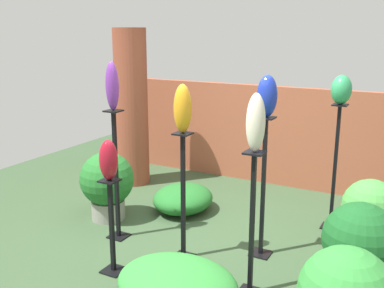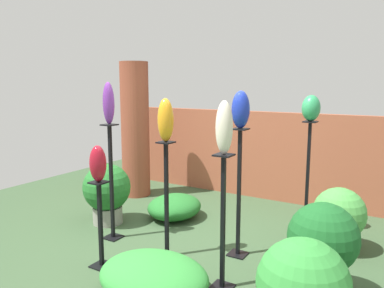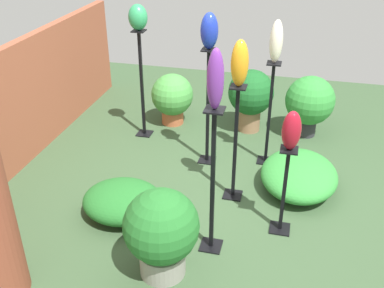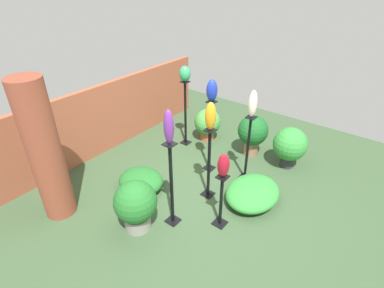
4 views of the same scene
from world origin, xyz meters
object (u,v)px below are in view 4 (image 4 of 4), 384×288
at_px(pedestal_cobalt, 210,139).
at_px(art_vase_ruby, 223,166).
at_px(art_vase_amber, 211,116).
at_px(art_vase_violet, 169,127).
at_px(potted_plant_mid_right, 207,123).
at_px(pedestal_ruby, 221,203).
at_px(pedestal_amber, 209,167).
at_px(pedestal_jade, 185,116).
at_px(art_vase_ivory, 253,104).
at_px(art_vase_jade, 185,74).
at_px(potted_plant_near_pillar, 253,132).
at_px(potted_plant_mid_left, 136,204).
at_px(potted_plant_walkway_edge, 290,145).
at_px(art_vase_cobalt, 212,91).
at_px(pedestal_violet, 172,188).
at_px(brick_pillar, 45,153).
at_px(pedestal_ivory, 247,152).

relative_size(pedestal_cobalt, art_vase_ruby, 3.83).
bearing_deg(art_vase_amber, art_vase_violet, 175.70).
bearing_deg(art_vase_amber, potted_plant_mid_right, 35.73).
relative_size(pedestal_ruby, pedestal_amber, 0.71).
height_order(pedestal_jade, art_vase_ivory, art_vase_ivory).
xyz_separation_m(art_vase_jade, potted_plant_near_pillar, (0.49, -1.38, -1.08)).
bearing_deg(potted_plant_near_pillar, potted_plant_mid_left, 172.86).
xyz_separation_m(pedestal_jade, art_vase_violet, (-2.01, -1.36, 1.00)).
relative_size(art_vase_ivory, potted_plant_walkway_edge, 0.57).
height_order(pedestal_jade, art_vase_cobalt, art_vase_cobalt).
xyz_separation_m(art_vase_ivory, potted_plant_near_pillar, (0.82, 0.32, -1.00)).
relative_size(pedestal_jade, pedestal_violet, 1.02).
bearing_deg(potted_plant_mid_left, art_vase_violet, -39.66).
height_order(pedestal_cobalt, potted_plant_near_pillar, pedestal_cobalt).
bearing_deg(art_vase_cobalt, brick_pillar, 153.42).
distance_m(pedestal_cobalt, potted_plant_walkway_edge, 1.56).
relative_size(potted_plant_mid_right, potted_plant_walkway_edge, 0.87).
relative_size(pedestal_cobalt, art_vase_amber, 3.11).
bearing_deg(art_vase_amber, pedestal_ruby, -129.64).
distance_m(pedestal_amber, potted_plant_mid_right, 1.97).
height_order(pedestal_jade, potted_plant_near_pillar, pedestal_jade).
bearing_deg(potted_plant_walkway_edge, potted_plant_mid_left, 158.66).
height_order(pedestal_ruby, art_vase_amber, art_vase_amber).
distance_m(pedestal_ruby, potted_plant_mid_right, 2.65).
bearing_deg(pedestal_amber, potted_plant_near_pillar, 1.54).
xyz_separation_m(art_vase_ruby, art_vase_amber, (0.45, 0.55, 0.42)).
relative_size(brick_pillar, potted_plant_near_pillar, 2.58).
distance_m(brick_pillar, pedestal_cobalt, 2.79).
height_order(art_vase_ruby, potted_plant_walkway_edge, art_vase_ruby).
height_order(brick_pillar, art_vase_cobalt, brick_pillar).
bearing_deg(art_vase_violet, potted_plant_walkway_edge, -17.68).
distance_m(pedestal_ivory, potted_plant_mid_right, 1.63).
relative_size(potted_plant_mid_right, potted_plant_near_pillar, 0.84).
height_order(pedestal_jade, pedestal_cobalt, pedestal_jade).
relative_size(pedestal_violet, art_vase_ivory, 2.99).
height_order(pedestal_cobalt, potted_plant_mid_right, pedestal_cobalt).
bearing_deg(potted_plant_mid_right, potted_plant_mid_left, -165.63).
relative_size(brick_pillar, pedestal_amber, 1.75).
bearing_deg(potted_plant_mid_right, pedestal_amber, -144.27).
relative_size(art_vase_violet, art_vase_ruby, 1.33).
bearing_deg(art_vase_ivory, art_vase_violet, 168.57).
xyz_separation_m(pedestal_violet, art_vase_ruby, (0.41, -0.61, 0.44)).
distance_m(art_vase_ivory, potted_plant_mid_left, 2.45).
relative_size(art_vase_ruby, potted_plant_mid_right, 0.51).
xyz_separation_m(brick_pillar, art_vase_jade, (2.95, -0.24, 0.48)).
height_order(pedestal_jade, art_vase_amber, art_vase_amber).
bearing_deg(pedestal_violet, pedestal_ruby, -56.26).
xyz_separation_m(brick_pillar, art_vase_violet, (0.94, -1.60, 0.54)).
bearing_deg(potted_plant_mid_right, pedestal_ruby, -140.39).
height_order(pedestal_amber, potted_plant_mid_right, pedestal_amber).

